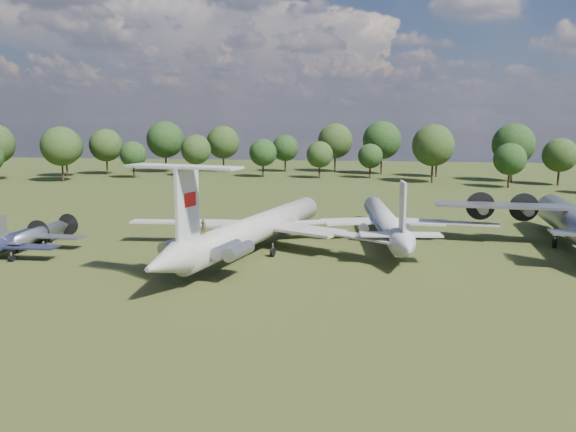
% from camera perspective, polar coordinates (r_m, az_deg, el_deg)
% --- Properties ---
extents(ground, '(300.00, 300.00, 0.00)m').
position_cam_1_polar(ground, '(67.88, -7.72, -3.29)').
color(ground, '#204115').
rests_on(ground, ground).
extents(il62_airliner, '(44.07, 51.63, 4.39)m').
position_cam_1_polar(il62_airliner, '(65.41, -3.04, -1.74)').
color(il62_airliner, silver).
rests_on(il62_airliner, ground).
extents(tu104_jet, '(32.18, 40.58, 3.78)m').
position_cam_1_polar(tu104_jet, '(72.79, 9.82, -0.94)').
color(tu104_jet, white).
rests_on(tu104_jet, ground).
extents(an12_transport, '(35.33, 38.88, 4.81)m').
position_cam_1_polar(an12_transport, '(75.97, 27.10, -1.04)').
color(an12_transport, '#96999D').
rests_on(an12_transport, ground).
extents(small_prop_northwest, '(13.01, 17.18, 2.43)m').
position_cam_1_polar(small_prop_northwest, '(73.68, -24.46, -2.09)').
color(small_prop_northwest, '#A8ABB0').
rests_on(small_prop_northwest, ground).
extents(person_on_il62, '(0.58, 0.38, 1.57)m').
position_cam_1_polar(person_on_il62, '(54.18, -8.57, -1.03)').
color(person_on_il62, olive).
rests_on(person_on_il62, il62_airliner).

